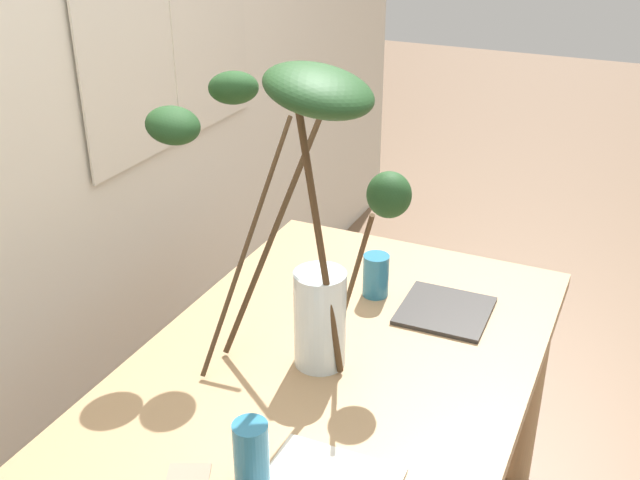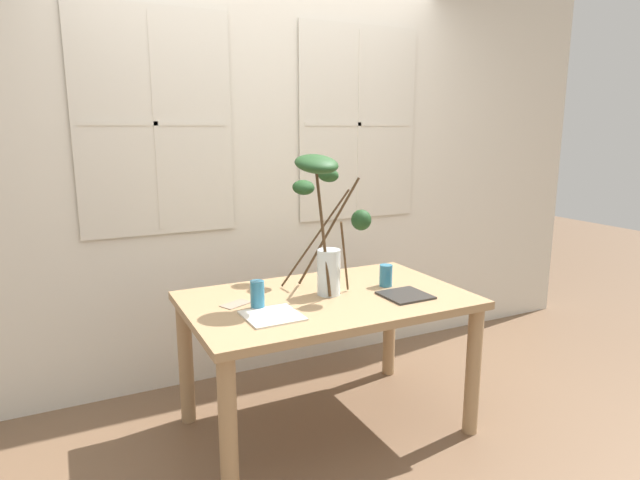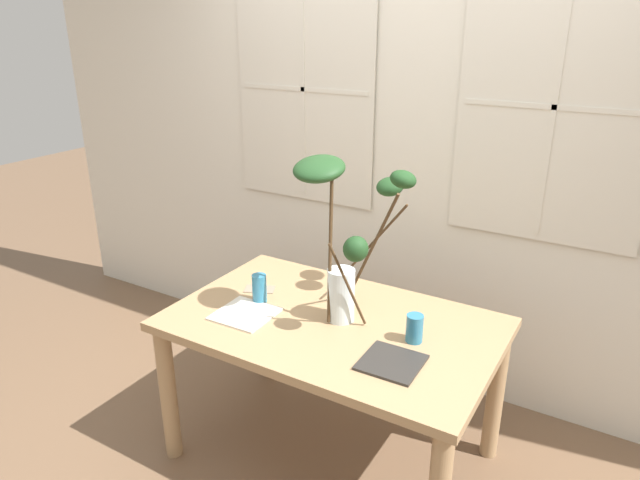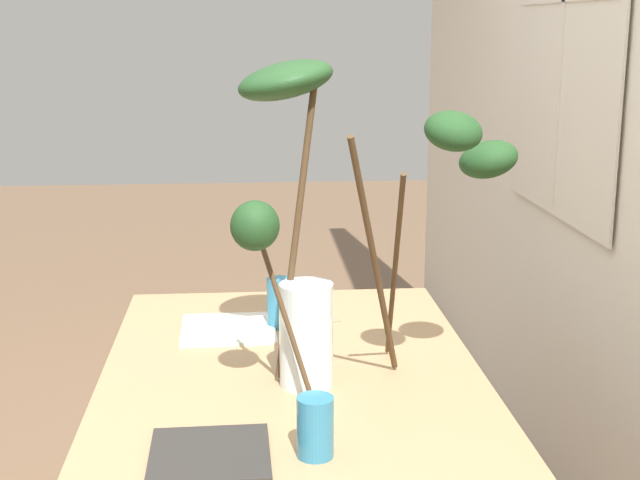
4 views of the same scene
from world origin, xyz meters
The scene contains 9 objects.
ground centered at (0.00, 0.00, 0.00)m, with size 14.00×14.00×0.00m, color brown.
back_wall_with_windows centered at (0.00, 0.90, 1.46)m, with size 5.32×0.14×2.91m.
dining_table centered at (0.00, 0.00, 0.63)m, with size 1.44×0.91×0.74m.
vase_with_branches centered at (0.03, 0.08, 1.15)m, with size 0.46×0.66×0.76m.
drinking_glass_blue_left centered at (-0.39, -0.02, 0.81)m, with size 0.07×0.07×0.14m, color teal.
drinking_glass_blue_right centered at (0.38, 0.02, 0.80)m, with size 0.07×0.07×0.12m, color teal.
plate_square_left centered at (-0.37, -0.16, 0.75)m, with size 0.25×0.25×0.01m, color silver.
plate_square_right centered at (0.37, -0.18, 0.75)m, with size 0.23×0.23×0.01m, color #2D2B28.
napkin_folded centered at (-0.46, 0.09, 0.74)m, with size 0.15×0.08×0.00m, color gray.
Camera 3 is at (1.10, -1.96, 2.00)m, focal length 32.27 mm.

